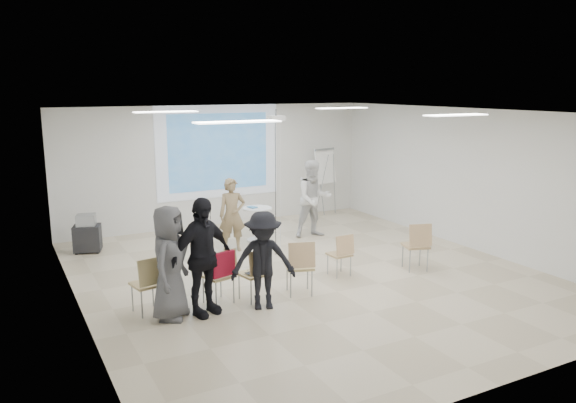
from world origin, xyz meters
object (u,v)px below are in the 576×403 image
player_right (314,195)px  chair_right_far (417,242)px  audience_left (202,248)px  audience_mid (263,254)px  chair_far_left (149,280)px  chair_left_mid (221,272)px  chair_right_inner (342,252)px  audience_outer (169,256)px  chair_left_inner (256,270)px  laptop (253,272)px  av_cart (87,235)px  player_left (232,210)px  pedestal_table (257,222)px  flipchart_easel (325,166)px  chair_center (300,263)px

player_right → chair_right_far: (0.46, -3.08, -0.44)m
audience_left → audience_mid: size_ratio=1.19×
chair_far_left → chair_left_mid: size_ratio=1.00×
chair_right_inner → audience_outer: 3.37m
chair_left_inner → chair_left_mid: bearing=154.9°
laptop → av_cart: 4.57m
player_right → chair_left_mid: bearing=-132.4°
player_left → audience_mid: size_ratio=1.00×
chair_right_far → audience_outer: 4.78m
av_cart → player_right: bearing=3.9°
pedestal_table → laptop: size_ratio=2.48×
player_left → laptop: 2.90m
chair_right_inner → flipchart_easel: bearing=60.1°
pedestal_table → chair_right_far: chair_right_far is taller
pedestal_table → player_right: (1.35, -0.20, 0.54)m
av_cart → audience_left: bearing=-59.1°
chair_right_far → pedestal_table: bearing=136.5°
audience_mid → audience_left: bearing=-175.0°
chair_left_mid → chair_left_inner: chair_left_mid is taller
chair_far_left → flipchart_easel: (5.91, 4.47, 0.81)m
player_left → flipchart_easel: bearing=40.1°
chair_center → av_cart: (-2.75, 4.32, -0.19)m
player_right → flipchart_easel: player_right is taller
chair_right_inner → chair_right_far: bearing=-17.1°
audience_outer → flipchart_easel: audience_outer is taller
audience_mid → av_cart: bearing=131.5°
player_left → chair_left_mid: player_left is taller
player_left → chair_far_left: bearing=-122.1°
player_right → laptop: size_ratio=6.10×
player_right → chair_left_inner: 4.23m
chair_right_far → player_left: bearing=149.3°
chair_right_far → laptop: (-3.36, 0.12, -0.08)m
player_left → audience_outer: (-2.19, -2.86, 0.09)m
pedestal_table → player_left: (-0.76, -0.40, 0.44)m
chair_left_mid → flipchart_easel: (4.80, 4.63, 0.80)m
laptop → audience_mid: size_ratio=0.18×
player_left → audience_left: bearing=-108.6°
chair_center → audience_mid: bearing=-146.7°
player_left → chair_center: bearing=-78.7°
player_right → av_cart: (-4.87, 1.16, -0.62)m
pedestal_table → audience_mid: bearing=-113.5°
chair_center → flipchart_easel: bearing=72.8°
chair_far_left → chair_left_mid: bearing=-19.1°
flipchart_easel → chair_right_inner: bearing=-130.5°
chair_far_left → chair_center: chair_center is taller
chair_far_left → chair_right_inner: 3.56m
chair_left_mid → chair_right_far: chair_right_far is taller
chair_right_inner → flipchart_easel: (2.35, 4.39, 0.87)m
player_left → av_cart: player_left is taller
chair_right_far → audience_outer: (-4.76, 0.02, 0.42)m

